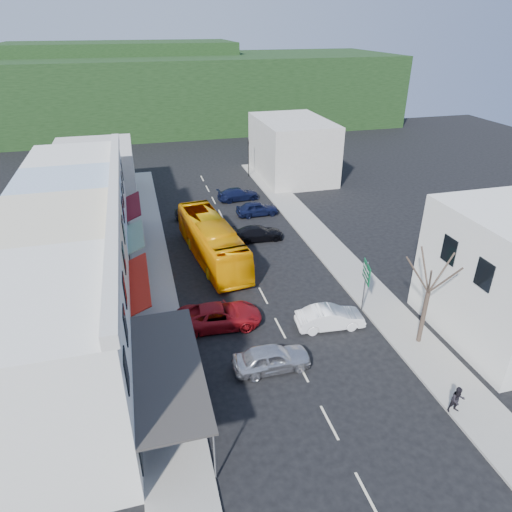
{
  "coord_description": "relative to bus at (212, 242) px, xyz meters",
  "views": [
    {
      "loc": [
        -7.65,
        -22.63,
        17.66
      ],
      "look_at": [
        0.0,
        6.0,
        2.2
      ],
      "focal_mm": 32.0,
      "sensor_mm": 36.0,
      "label": 1
    }
  ],
  "objects": [
    {
      "name": "ground",
      "position": [
        2.49,
        -10.56,
        -1.55
      ],
      "size": [
        120.0,
        120.0,
        0.0
      ],
      "primitive_type": "plane",
      "color": "black",
      "rests_on": "ground"
    },
    {
      "name": "sidewalk_left",
      "position": [
        -5.01,
        -0.56,
        -1.48
      ],
      "size": [
        3.0,
        52.0,
        0.15
      ],
      "primitive_type": "cube",
      "color": "gray",
      "rests_on": "ground"
    },
    {
      "name": "sidewalk_right",
      "position": [
        9.99,
        -0.56,
        -1.48
      ],
      "size": [
        3.0,
        52.0,
        0.15
      ],
      "primitive_type": "cube",
      "color": "gray",
      "rests_on": "ground"
    },
    {
      "name": "shopfront_row",
      "position": [
        -10.0,
        -5.56,
        2.45
      ],
      "size": [
        8.25,
        30.0,
        8.0
      ],
      "color": "silver",
      "rests_on": "ground"
    },
    {
      "name": "distant_block_left",
      "position": [
        -9.51,
        16.44,
        1.45
      ],
      "size": [
        8.0,
        10.0,
        6.0
      ],
      "primitive_type": "cube",
      "color": "#B7B2A8",
      "rests_on": "ground"
    },
    {
      "name": "distant_block_right",
      "position": [
        13.49,
        19.44,
        1.95
      ],
      "size": [
        8.0,
        12.0,
        7.0
      ],
      "primitive_type": "cube",
      "color": "#B7B2A8",
      "rests_on": "ground"
    },
    {
      "name": "hillside",
      "position": [
        1.04,
        54.54,
        5.18
      ],
      "size": [
        80.0,
        26.0,
        14.0
      ],
      "color": "black",
      "rests_on": "ground"
    },
    {
      "name": "bus",
      "position": [
        0.0,
        0.0,
        0.0
      ],
      "size": [
        3.88,
        11.82,
        3.1
      ],
      "primitive_type": "imported",
      "rotation": [
        0.0,
        0.0,
        0.12
      ],
      "color": "#FEA702",
      "rests_on": "ground"
    },
    {
      "name": "car_silver",
      "position": [
        0.87,
        -14.07,
        -0.85
      ],
      "size": [
        4.41,
        1.83,
        1.4
      ],
      "primitive_type": "imported",
      "rotation": [
        0.0,
        0.0,
        1.58
      ],
      "color": "silver",
      "rests_on": "ground"
    },
    {
      "name": "car_white",
      "position": [
        5.59,
        -11.26,
        -0.85
      ],
      "size": [
        4.53,
        2.15,
        1.4
      ],
      "primitive_type": "imported",
      "rotation": [
        0.0,
        0.0,
        1.49
      ],
      "color": "white",
      "rests_on": "ground"
    },
    {
      "name": "car_red",
      "position": [
        -1.19,
        -9.27,
        -0.85
      ],
      "size": [
        4.71,
        2.18,
        1.4
      ],
      "primitive_type": "imported",
      "rotation": [
        0.0,
        0.0,
        1.51
      ],
      "color": "maroon",
      "rests_on": "ground"
    },
    {
      "name": "car_black_near",
      "position": [
        4.6,
        2.52,
        -0.85
      ],
      "size": [
        4.53,
        1.91,
        1.4
      ],
      "primitive_type": "imported",
      "rotation": [
        0.0,
        0.0,
        1.55
      ],
      "color": "black",
      "rests_on": "ground"
    },
    {
      "name": "car_navy_mid",
      "position": [
        6.0,
        8.14,
        -0.85
      ],
      "size": [
        4.44,
        1.91,
        1.4
      ],
      "primitive_type": "imported",
      "rotation": [
        0.0,
        0.0,
        1.59
      ],
      "color": "black",
      "rests_on": "ground"
    },
    {
      "name": "car_black_far",
      "position": [
        -0.1,
        8.81,
        -0.85
      ],
      "size": [
        4.45,
        1.93,
        1.4
      ],
      "primitive_type": "imported",
      "rotation": [
        0.0,
        0.0,
        1.6
      ],
      "color": "black",
      "rests_on": "ground"
    },
    {
      "name": "car_navy_far",
      "position": [
        5.14,
        12.89,
        -0.85
      ],
      "size": [
        4.67,
        2.3,
        1.4
      ],
      "primitive_type": "imported",
      "rotation": [
        0.0,
        0.0,
        1.68
      ],
      "color": "black",
      "rests_on": "ground"
    },
    {
      "name": "pedestrian_left",
      "position": [
        -4.3,
        -10.21,
        -0.55
      ],
      "size": [
        0.43,
        0.62,
        1.7
      ],
      "primitive_type": "imported",
      "rotation": [
        0.0,
        0.0,
        1.52
      ],
      "color": "black",
      "rests_on": "sidewalk_left"
    },
    {
      "name": "pedestrian_right",
      "position": [
        8.79,
        -19.64,
        -0.55
      ],
      "size": [
        0.75,
        0.53,
        1.7
      ],
      "primitive_type": "imported",
      "rotation": [
        0.0,
        0.0,
        -0.14
      ],
      "color": "black",
      "rests_on": "sidewalk_right"
    },
    {
      "name": "direction_sign",
      "position": [
        8.5,
        -10.05,
        0.3
      ],
      "size": [
        0.95,
        1.75,
        3.7
      ],
      "primitive_type": null,
      "rotation": [
        0.0,
        0.0,
        -0.24
      ],
      "color": "#07562B",
      "rests_on": "ground"
    },
    {
      "name": "street_tree",
      "position": [
        10.23,
        -14.16,
        2.08
      ],
      "size": [
        2.45,
        2.45,
        7.26
      ],
      "primitive_type": null,
      "rotation": [
        0.0,
        0.0,
        -0.04
      ],
      "color": "#362921",
      "rests_on": "ground"
    },
    {
      "name": "traffic_signal",
      "position": [
        8.29,
        20.77,
        0.76
      ],
      "size": [
        0.88,
        1.13,
        4.62
      ],
      "primitive_type": null,
      "rotation": [
        0.0,
        0.0,
        2.91
      ],
      "color": "black",
      "rests_on": "ground"
    }
  ]
}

